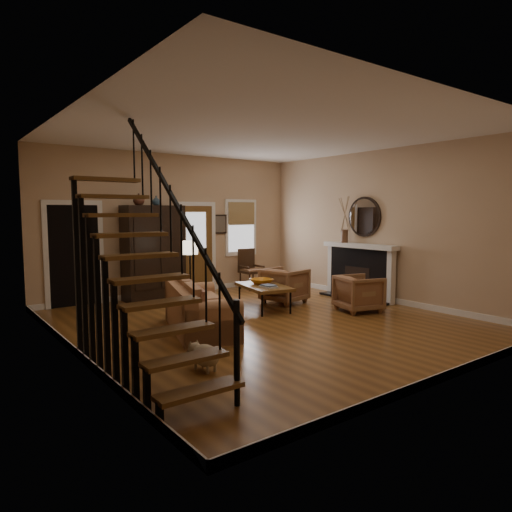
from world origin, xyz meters
TOP-DOWN VIEW (x-y plane):
  - room at (-0.41, 1.76)m, footprint 7.00×7.33m
  - staircase at (-2.78, -1.30)m, footprint 0.94×2.80m
  - fireplace at (3.13, 0.50)m, footprint 0.33×1.95m
  - armoire at (-0.70, 3.15)m, footprint 1.30×0.60m
  - vase_a at (-1.05, 3.05)m, footprint 0.24×0.24m
  - vase_b at (-0.65, 3.05)m, footprint 0.20×0.20m
  - sofa at (-1.20, 0.18)m, footprint 1.45×2.20m
  - coffee_table at (0.64, 0.86)m, footprint 1.01×1.42m
  - bowl at (0.69, 1.01)m, footprint 0.44×0.44m
  - books at (0.52, 0.56)m, footprint 0.24×0.32m
  - armchair_left at (2.05, -0.39)m, footprint 0.97×0.95m
  - armchair_right at (1.41, 1.12)m, footprint 0.98×0.96m
  - floor_lamp at (-0.56, 1.72)m, footprint 0.40×0.40m
  - side_chair at (1.85, 2.95)m, footprint 0.54×0.54m
  - dog at (-2.11, -1.52)m, footprint 0.35×0.50m

SIDE VIEW (x-z plane):
  - dog at x=-2.11m, z-range 0.00..0.34m
  - coffee_table at x=0.64m, z-range 0.00..0.50m
  - armchair_left at x=2.05m, z-range 0.00..0.72m
  - sofa at x=-1.20m, z-range 0.00..0.76m
  - armchair_right at x=1.41m, z-range 0.00..0.76m
  - side_chair at x=1.85m, z-range 0.00..1.02m
  - books at x=0.52m, z-range 0.50..0.56m
  - bowl at x=0.69m, z-range 0.50..0.60m
  - floor_lamp at x=-0.56m, z-range 0.00..1.39m
  - fireplace at x=3.13m, z-range -0.41..1.89m
  - armoire at x=-0.70m, z-range 0.00..2.10m
  - room at x=-0.41m, z-range -0.14..3.16m
  - staircase at x=-2.78m, z-range 0.00..3.20m
  - vase_b at x=-0.65m, z-range 2.10..2.31m
  - vase_a at x=-1.05m, z-range 2.10..2.35m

